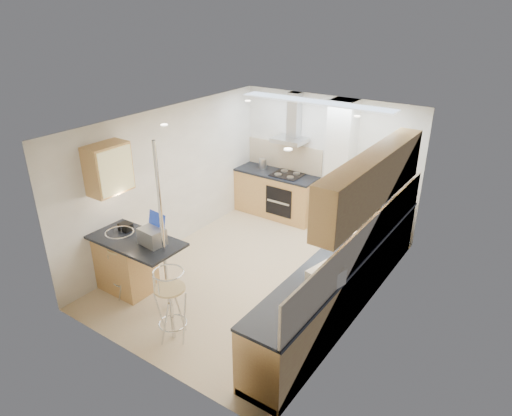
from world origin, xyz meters
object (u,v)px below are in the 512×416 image
Objects in this scene: bar_stool_near at (124,263)px; bread_bin at (326,278)px; laptop at (152,236)px; bar_stool_end at (171,305)px; microwave at (361,220)px.

bar_stool_near is 2.64× the size of bread_bin.
bread_bin reaches higher than bar_stool_near.
bar_stool_near is 3.05m from bread_bin.
laptop is at bearing 27.95° from bar_stool_near.
laptop reaches higher than bar_stool_near.
bar_stool_end is 2.00m from bread_bin.
laptop is at bearing 142.10° from microwave.
bread_bin is (2.94, 0.64, 0.49)m from bar_stool_near.
laptop is at bearing -156.24° from bread_bin.
bar_stool_near is (-0.50, -0.16, -0.53)m from laptop.
bar_stool_near is at bearing 138.27° from microwave.
bread_bin is at bearing -29.45° from bar_stool_end.
bar_stool_end is (0.78, -0.49, -0.55)m from laptop.
bread_bin is at bearing 22.96° from bar_stool_near.
microwave is 0.53× the size of bar_stool_end.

